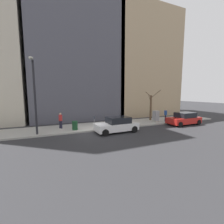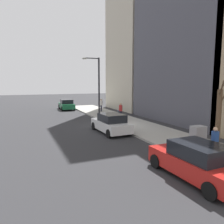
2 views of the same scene
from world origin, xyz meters
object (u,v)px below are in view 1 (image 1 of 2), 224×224
Objects in this scene: pedestrian_midblock at (61,120)px; pedestrian_near_meter at (166,114)px; utility_box at (156,116)px; office_block_center at (73,60)px; parked_car_red at (184,119)px; bare_tree at (151,107)px; trash_bin at (75,125)px; parking_meter at (94,121)px; streetlamp at (34,91)px; office_tower_left at (135,67)px; parked_car_white at (117,125)px.

pedestrian_near_meter is at bearing -130.68° from pedestrian_midblock.
utility_box is 11.83m from pedestrian_midblock.
utility_box is 0.86× the size of pedestrian_near_meter.
pedestrian_near_meter is 0.09× the size of office_block_center.
parked_car_red is at bearing -135.28° from utility_box.
bare_tree is 4.65× the size of trash_bin.
pedestrian_midblock is at bearing 61.41° from parking_meter.
pedestrian_midblock is at bearing 85.72° from utility_box.
pedestrian_midblock is (1.16, 13.16, 0.00)m from pedestrian_near_meter.
pedestrian_midblock is at bearing -48.74° from streetlamp.
pedestrian_near_meter is 13.14m from office_tower_left.
pedestrian_near_meter is at bearing -136.80° from office_block_center.
parking_meter is 9.09m from bare_tree.
parked_car_white is 6.02m from pedestrian_midblock.
pedestrian_midblock is at bearing 55.45° from parked_car_white.
trash_bin is at bearing 76.75° from parking_meter.
parked_car_white reaches higher than parking_meter.
bare_tree reaches higher than trash_bin.
bare_tree is 11.57m from office_tower_left.
parked_car_red is 4.70× the size of trash_bin.
streetlamp is 1.55× the size of bare_tree.
pedestrian_near_meter reaches higher than parking_meter.
pedestrian_near_meter reaches higher than utility_box.
office_tower_left is (12.51, -9.64, 8.20)m from parked_car_white.
utility_box is (2.36, -6.73, 0.11)m from parked_car_white.
office_tower_left reaches higher than pedestrian_midblock.
office_tower_left reaches higher than bare_tree.
office_tower_left reaches higher than utility_box.
pedestrian_midblock reaches higher than trash_bin.
parked_car_red is 13.04m from trash_bin.
office_block_center is at bearing 39.73° from parked_car_red.
office_tower_left is at bearing -3.55° from parked_car_red.
pedestrian_near_meter is (0.57, -9.98, 0.11)m from parking_meter.
parked_car_red is 2.36m from pedestrian_near_meter.
office_block_center is (9.20, 8.91, 7.29)m from bare_tree.
pedestrian_near_meter is 1.00× the size of pedestrian_midblock.
bare_tree is at bearing -63.84° from parked_car_white.
office_tower_left reaches higher than parking_meter.
trash_bin is at bearing -39.77° from pedestrian_near_meter.
parking_meter is 0.81× the size of pedestrian_near_meter.
parking_meter is 14.08m from office_block_center.
office_block_center is at bearing 39.80° from utility_box.
pedestrian_near_meter is at bearing -86.72° from parking_meter.
parking_meter is at bearing -88.21° from streetlamp.
bare_tree is (2.32, -14.11, -2.00)m from streetlamp.
parking_meter is 0.21× the size of streetlamp.
trash_bin is 19.01m from office_tower_left.
parked_car_red is 0.65× the size of streetlamp.
trash_bin is 14.06m from office_block_center.
pedestrian_midblock is (3.27, 14.16, 0.35)m from parked_car_red.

